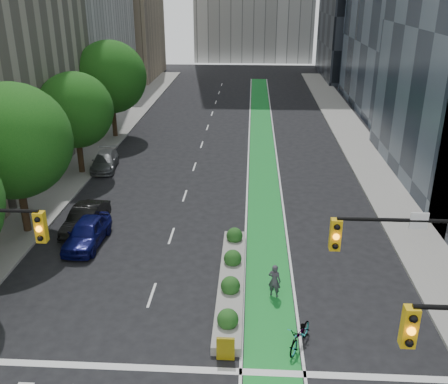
# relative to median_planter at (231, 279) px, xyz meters

# --- Properties ---
(sidewalk_left) EXTENTS (3.60, 90.00, 0.15)m
(sidewalk_left) POSITION_rel_median_planter_xyz_m (-13.00, 17.96, -0.30)
(sidewalk_left) COLOR gray
(sidewalk_left) RESTS_ON ground
(sidewalk_right) EXTENTS (3.60, 90.00, 0.15)m
(sidewalk_right) POSITION_rel_median_planter_xyz_m (10.60, 17.96, -0.30)
(sidewalk_right) COLOR gray
(sidewalk_right) RESTS_ON ground
(bike_lane_paint) EXTENTS (2.20, 70.00, 0.01)m
(bike_lane_paint) POSITION_rel_median_planter_xyz_m (1.80, 22.96, -0.37)
(bike_lane_paint) COLOR #18892F
(bike_lane_paint) RESTS_ON ground
(tree_mid) EXTENTS (6.40, 6.40, 8.78)m
(tree_mid) POSITION_rel_median_planter_xyz_m (-12.20, 4.96, 5.20)
(tree_mid) COLOR black
(tree_mid) RESTS_ON ground
(tree_midfar) EXTENTS (5.60, 5.60, 7.76)m
(tree_midfar) POSITION_rel_median_planter_xyz_m (-12.20, 14.96, 4.57)
(tree_midfar) COLOR black
(tree_midfar) RESTS_ON ground
(tree_far) EXTENTS (6.60, 6.60, 9.00)m
(tree_far) POSITION_rel_median_planter_xyz_m (-12.20, 24.96, 5.32)
(tree_far) COLOR black
(tree_far) RESTS_ON ground
(median_planter) EXTENTS (1.20, 10.26, 1.10)m
(median_planter) POSITION_rel_median_planter_xyz_m (0.00, 0.00, 0.00)
(median_planter) COLOR gray
(median_planter) RESTS_ON ground
(bicycle) EXTENTS (1.52, 2.17, 1.08)m
(bicycle) POSITION_rel_median_planter_xyz_m (2.94, -4.23, 0.17)
(bicycle) COLOR gray
(bicycle) RESTS_ON ground
(cyclist) EXTENTS (0.71, 0.60, 1.66)m
(cyclist) POSITION_rel_median_planter_xyz_m (2.02, -0.77, 0.46)
(cyclist) COLOR #3E3944
(cyclist) RESTS_ON ground
(parked_car_left_near) EXTENTS (1.96, 4.46, 1.49)m
(parked_car_left_near) POSITION_rel_median_planter_xyz_m (-8.20, 3.69, 0.37)
(parked_car_left_near) COLOR #0D0F4F
(parked_car_left_near) RESTS_ON ground
(parked_car_left_mid) EXTENTS (1.92, 4.52, 1.45)m
(parked_car_left_mid) POSITION_rel_median_planter_xyz_m (-8.85, 5.45, 0.35)
(parked_car_left_mid) COLOR black
(parked_car_left_mid) RESTS_ON ground
(parked_car_left_far) EXTENTS (2.31, 4.62, 1.29)m
(parked_car_left_far) POSITION_rel_median_planter_xyz_m (-10.70, 16.10, 0.27)
(parked_car_left_far) COLOR #56595B
(parked_car_left_far) RESTS_ON ground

